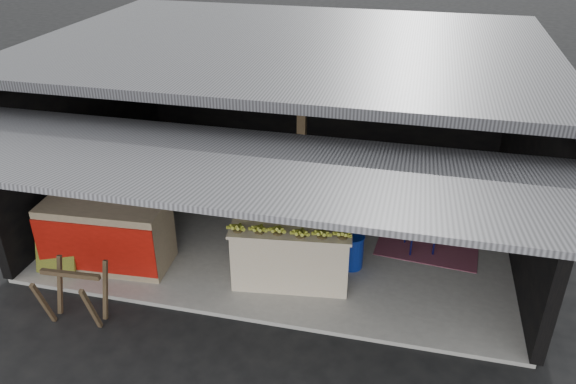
% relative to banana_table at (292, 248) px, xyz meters
% --- Properties ---
extents(ground, '(80.00, 80.00, 0.00)m').
position_rel_banana_table_xyz_m(ground, '(-0.37, -1.04, -0.51)').
color(ground, black).
rests_on(ground, ground).
extents(concrete_slab, '(7.00, 5.00, 0.06)m').
position_rel_banana_table_xyz_m(concrete_slab, '(-0.37, 1.46, -0.48)').
color(concrete_slab, gray).
rests_on(concrete_slab, ground).
extents(shophouse, '(7.40, 7.29, 3.02)m').
position_rel_banana_table_xyz_m(shophouse, '(-0.37, 1.78, 1.59)').
color(shophouse, black).
rests_on(shophouse, ground).
extents(banana_table, '(1.73, 1.19, 0.90)m').
position_rel_banana_table_xyz_m(banana_table, '(0.00, 0.00, 0.00)').
color(banana_table, beige).
rests_on(banana_table, concrete_slab).
extents(banana_pile, '(1.60, 1.08, 0.18)m').
position_rel_banana_table_xyz_m(banana_pile, '(0.00, 0.00, 0.53)').
color(banana_pile, gold).
rests_on(banana_pile, banana_table).
extents(white_crate, '(0.97, 0.70, 1.02)m').
position_rel_banana_table_xyz_m(white_crate, '(0.14, 1.08, 0.06)').
color(white_crate, white).
rests_on(white_crate, concrete_slab).
extents(neighbor_stall, '(1.80, 0.89, 1.81)m').
position_rel_banana_table_xyz_m(neighbor_stall, '(-2.64, -0.31, 0.09)').
color(neighbor_stall, '#998466').
rests_on(neighbor_stall, concrete_slab).
extents(green_signboard, '(0.61, 0.27, 0.90)m').
position_rel_banana_table_xyz_m(green_signboard, '(-3.25, -0.69, 0.01)').
color(green_signboard, black).
rests_on(green_signboard, concrete_slab).
extents(sawhorse, '(0.78, 0.71, 0.76)m').
position_rel_banana_table_xyz_m(sawhorse, '(-2.45, -1.52, -0.03)').
color(sawhorse, '#503E28').
rests_on(sawhorse, ground).
extents(water_barrel, '(0.33, 0.33, 0.49)m').
position_rel_banana_table_xyz_m(water_barrel, '(0.79, 0.40, -0.20)').
color(water_barrel, '#0E289A').
rests_on(water_barrel, concrete_slab).
extents(plastic_chair, '(0.53, 0.53, 0.90)m').
position_rel_banana_table_xyz_m(plastic_chair, '(1.71, 1.16, 0.08)').
color(plastic_chair, '#0A0B38').
rests_on(plastic_chair, concrete_slab).
extents(magenta_rug, '(1.59, 1.14, 0.01)m').
position_rel_banana_table_xyz_m(magenta_rug, '(1.86, 1.19, -0.44)').
color(magenta_rug, maroon).
rests_on(magenta_rug, concrete_slab).
extents(picture_frames, '(1.62, 0.04, 0.46)m').
position_rel_banana_table_xyz_m(picture_frames, '(-0.53, 3.85, 1.42)').
color(picture_frames, black).
rests_on(picture_frames, shophouse).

